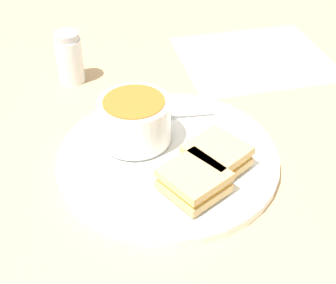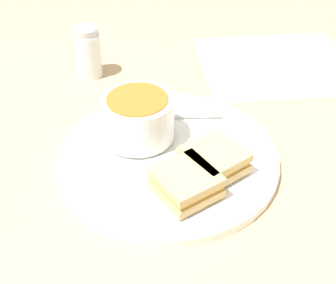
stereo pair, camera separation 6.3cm
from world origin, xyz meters
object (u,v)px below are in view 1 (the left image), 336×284
soup_bowl (135,120)px  sandwich_half_near (194,180)px  sandwich_half_far (217,156)px  salt_shaker (70,58)px  spoon (152,116)px

soup_bowl → sandwich_half_near: soup_bowl is taller
sandwich_half_far → salt_shaker: salt_shaker is taller
spoon → sandwich_half_near: bearing=102.0°
soup_bowl → salt_shaker: size_ratio=1.12×
soup_bowl → spoon: bearing=163.6°
spoon → sandwich_half_far: 0.14m
soup_bowl → sandwich_half_near: 0.13m
sandwich_half_far → salt_shaker: (-0.21, -0.26, 0.01)m
soup_bowl → sandwich_half_far: bearing=69.8°
sandwich_half_far → spoon: bearing=-133.1°
soup_bowl → salt_shaker: bearing=-139.8°
spoon → salt_shaker: salt_shaker is taller
soup_bowl → salt_shaker: salt_shaker is taller
sandwich_half_near → sandwich_half_far: size_ratio=1.00×
sandwich_half_far → salt_shaker: size_ratio=1.09×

